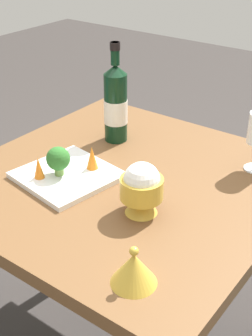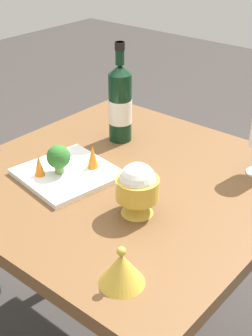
{
  "view_description": "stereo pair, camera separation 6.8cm",
  "coord_description": "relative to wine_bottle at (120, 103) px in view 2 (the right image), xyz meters",
  "views": [
    {
      "loc": [
        0.94,
        0.7,
        1.43
      ],
      "look_at": [
        0.0,
        0.0,
        0.77
      ],
      "focal_mm": 50.44,
      "sensor_mm": 36.0,
      "label": 1
    },
    {
      "loc": [
        0.9,
        0.75,
        1.43
      ],
      "look_at": [
        0.0,
        0.0,
        0.77
      ],
      "focal_mm": 50.44,
      "sensor_mm": 36.0,
      "label": 2
    }
  ],
  "objects": [
    {
      "name": "carrot_garnish_left",
      "position": [
        0.22,
        0.08,
        -0.08
      ],
      "size": [
        0.03,
        0.03,
        0.07
      ],
      "color": "orange",
      "rests_on": "serving_plate"
    },
    {
      "name": "dining_table",
      "position": [
        0.18,
        0.17,
        -0.21
      ],
      "size": [
        0.89,
        0.89,
        0.74
      ],
      "color": "brown",
      "rests_on": "ground_plane"
    },
    {
      "name": "rice_bowl",
      "position": [
        0.3,
        0.31,
        -0.05
      ],
      "size": [
        0.11,
        0.11,
        0.14
      ],
      "color": "gold",
      "rests_on": "dining_table"
    },
    {
      "name": "carrot_garnish_right",
      "position": [
        0.35,
        -0.0,
        -0.08
      ],
      "size": [
        0.03,
        0.03,
        0.06
      ],
      "color": "orange",
      "rests_on": "serving_plate"
    },
    {
      "name": "serving_plate",
      "position": [
        0.28,
        0.04,
        -0.12
      ],
      "size": [
        0.29,
        0.29,
        0.02
      ],
      "rotation": [
        0.0,
        0.0,
        -0.16
      ],
      "color": "white",
      "rests_on": "dining_table"
    },
    {
      "name": "broccoli_floret",
      "position": [
        0.3,
        0.03,
        -0.06
      ],
      "size": [
        0.07,
        0.07,
        0.09
      ],
      "color": "#729E4C",
      "rests_on": "serving_plate"
    },
    {
      "name": "wine_bottle",
      "position": [
        0.0,
        0.0,
        0.0
      ],
      "size": [
        0.08,
        0.08,
        0.33
      ],
      "color": "black",
      "rests_on": "dining_table"
    },
    {
      "name": "rice_bowl_lid",
      "position": [
        0.52,
        0.45,
        -0.09
      ],
      "size": [
        0.1,
        0.1,
        0.09
      ],
      "color": "gold",
      "rests_on": "dining_table"
    }
  ]
}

